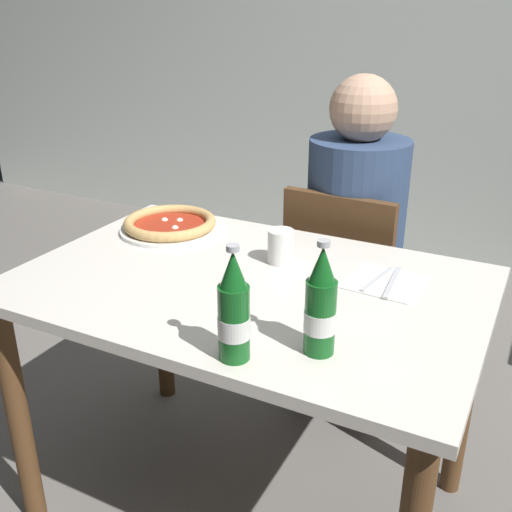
# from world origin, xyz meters

# --- Properties ---
(ground_plane) EXTENTS (8.00, 8.00, 0.00)m
(ground_plane) POSITION_xyz_m (0.00, 0.00, 0.00)
(ground_plane) COLOR slate
(back_wall_tiled) EXTENTS (7.00, 0.10, 2.60)m
(back_wall_tiled) POSITION_xyz_m (0.00, 2.20, 1.30)
(back_wall_tiled) COLOR silver
(back_wall_tiled) RESTS_ON ground_plane
(dining_table_main) EXTENTS (1.20, 0.80, 0.75)m
(dining_table_main) POSITION_xyz_m (0.00, 0.00, 0.64)
(dining_table_main) COLOR silver
(dining_table_main) RESTS_ON ground_plane
(chair_behind_table) EXTENTS (0.42, 0.42, 0.85)m
(chair_behind_table) POSITION_xyz_m (0.07, 0.61, 0.48)
(chair_behind_table) COLOR brown
(chair_behind_table) RESTS_ON ground_plane
(diner_seated) EXTENTS (0.34, 0.34, 1.21)m
(diner_seated) POSITION_xyz_m (0.08, 0.66, 0.58)
(diner_seated) COLOR #2D3342
(diner_seated) RESTS_ON ground_plane
(pizza_margherita_near) EXTENTS (0.31, 0.31, 0.04)m
(pizza_margherita_near) POSITION_xyz_m (-0.39, 0.21, 0.77)
(pizza_margherita_near) COLOR white
(pizza_margherita_near) RESTS_ON dining_table_main
(beer_bottle_left) EXTENTS (0.07, 0.07, 0.25)m
(beer_bottle_left) POSITION_xyz_m (0.29, -0.23, 0.85)
(beer_bottle_left) COLOR #14591E
(beer_bottle_left) RESTS_ON dining_table_main
(beer_bottle_center) EXTENTS (0.07, 0.07, 0.25)m
(beer_bottle_center) POSITION_xyz_m (0.15, -0.33, 0.85)
(beer_bottle_center) COLOR #14591E
(beer_bottle_center) RESTS_ON dining_table_main
(napkin_with_cutlery) EXTENTS (0.19, 0.19, 0.01)m
(napkin_with_cutlery) POSITION_xyz_m (0.32, 0.15, 0.75)
(napkin_with_cutlery) COLOR white
(napkin_with_cutlery) RESTS_ON dining_table_main
(paper_cup) EXTENTS (0.07, 0.07, 0.09)m
(paper_cup) POSITION_xyz_m (0.03, 0.15, 0.80)
(paper_cup) COLOR white
(paper_cup) RESTS_ON dining_table_main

